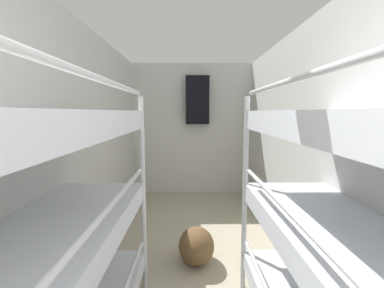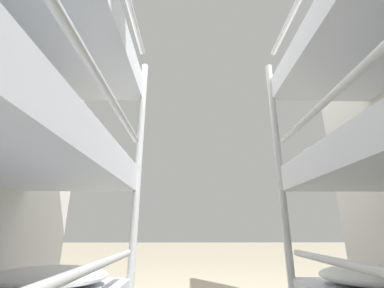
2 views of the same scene
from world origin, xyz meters
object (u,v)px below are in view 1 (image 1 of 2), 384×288
Objects in this scene: hanging_coat at (197,100)px; bunk_stack_right_near at (354,249)px; bunk_stack_left_near at (39,251)px; duffel_bag at (196,246)px.

bunk_stack_right_near is at bearing -79.42° from hanging_coat.
bunk_stack_right_near is at bearing 0.00° from bunk_stack_left_near.
hanging_coat is at bearing 76.30° from bunk_stack_left_near.
bunk_stack_right_near is 3.85m from hanging_coat.
hanging_coat is at bearing 88.18° from duffel_bag.
duffel_bag is at bearing 59.21° from bunk_stack_left_near.
duffel_bag is at bearing -91.82° from hanging_coat.
bunk_stack_left_near is 1.00× the size of bunk_stack_right_near.
bunk_stack_right_near is 1.74m from duffel_bag.
bunk_stack_left_near is at bearing 180.00° from bunk_stack_right_near.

